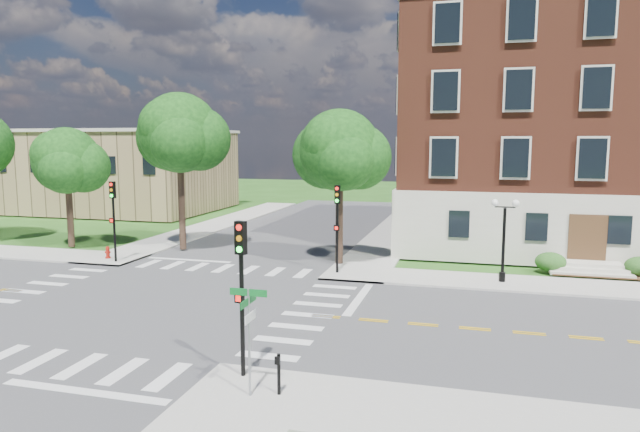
% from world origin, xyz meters
% --- Properties ---
extents(ground, '(160.00, 160.00, 0.00)m').
position_xyz_m(ground, '(0.00, 0.00, 0.00)').
color(ground, '#244D15').
rests_on(ground, ground).
extents(road_ew, '(90.00, 12.00, 0.01)m').
position_xyz_m(road_ew, '(0.00, 0.00, 0.01)').
color(road_ew, '#3D3D3F').
rests_on(road_ew, ground).
extents(road_ns, '(12.00, 90.00, 0.01)m').
position_xyz_m(road_ns, '(0.00, 0.00, 0.01)').
color(road_ns, '#3D3D3F').
rests_on(road_ns, ground).
extents(sidewalk_ne, '(34.00, 34.00, 0.12)m').
position_xyz_m(sidewalk_ne, '(15.38, 15.38, 0.06)').
color(sidewalk_ne, '#9E9B93').
rests_on(sidewalk_ne, ground).
extents(sidewalk_nw, '(34.00, 34.00, 0.12)m').
position_xyz_m(sidewalk_nw, '(-15.38, 15.38, 0.06)').
color(sidewalk_nw, '#9E9B93').
rests_on(sidewalk_nw, ground).
extents(crosswalk_east, '(2.20, 10.20, 0.02)m').
position_xyz_m(crosswalk_east, '(7.20, 0.00, 0.00)').
color(crosswalk_east, silver).
rests_on(crosswalk_east, ground).
extents(stop_bar_east, '(0.40, 5.50, 0.00)m').
position_xyz_m(stop_bar_east, '(8.80, 3.00, 0.00)').
color(stop_bar_east, silver).
rests_on(stop_bar_east, ground).
extents(main_building, '(30.60, 22.40, 16.50)m').
position_xyz_m(main_building, '(24.00, 21.99, 8.34)').
color(main_building, '#BCB8A6').
rests_on(main_building, ground).
extents(secondary_building, '(20.40, 15.40, 8.30)m').
position_xyz_m(secondary_building, '(-22.00, 30.00, 4.28)').
color(secondary_building, olive).
rests_on(secondary_building, ground).
extents(tree_b, '(4.43, 4.43, 8.08)m').
position_xyz_m(tree_b, '(-12.63, 10.26, 5.95)').
color(tree_b, black).
rests_on(tree_b, ground).
extents(tree_c, '(5.22, 5.22, 10.30)m').
position_xyz_m(tree_c, '(-4.85, 11.47, 7.77)').
color(tree_c, black).
rests_on(tree_c, ground).
extents(tree_d, '(4.73, 4.73, 9.00)m').
position_xyz_m(tree_d, '(6.23, 9.87, 6.72)').
color(tree_d, black).
rests_on(tree_d, ground).
extents(traffic_signal_se, '(0.36, 0.42, 4.80)m').
position_xyz_m(traffic_signal_se, '(7.11, -6.74, 3.19)').
color(traffic_signal_se, black).
rests_on(traffic_signal_se, ground).
extents(traffic_signal_ne, '(0.36, 0.42, 4.80)m').
position_xyz_m(traffic_signal_ne, '(6.67, 7.50, 3.19)').
color(traffic_signal_ne, black).
rests_on(traffic_signal_ne, ground).
extents(traffic_signal_nw, '(0.33, 0.36, 4.80)m').
position_xyz_m(traffic_signal_nw, '(-6.80, 6.83, 3.19)').
color(traffic_signal_nw, black).
rests_on(traffic_signal_nw, ground).
extents(twin_lamp_west, '(1.36, 0.36, 4.23)m').
position_xyz_m(twin_lamp_west, '(15.33, 7.76, 2.52)').
color(twin_lamp_west, black).
rests_on(twin_lamp_west, ground).
extents(street_sign_pole, '(1.10, 1.10, 3.10)m').
position_xyz_m(street_sign_pole, '(7.85, -7.96, 2.31)').
color(street_sign_pole, gray).
rests_on(street_sign_pole, ground).
extents(push_button_post, '(0.14, 0.21, 1.20)m').
position_xyz_m(push_button_post, '(8.61, -7.71, 0.80)').
color(push_button_post, black).
rests_on(push_button_post, ground).
extents(fire_hydrant, '(0.35, 0.35, 0.75)m').
position_xyz_m(fire_hydrant, '(-7.83, 7.52, 0.46)').
color(fire_hydrant, '#9A150B').
rests_on(fire_hydrant, ground).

